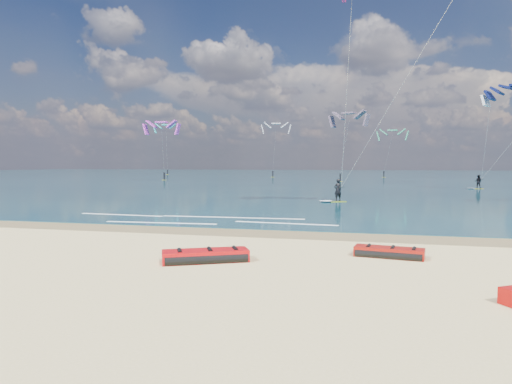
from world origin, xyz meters
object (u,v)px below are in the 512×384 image
packed_kite_mid (389,257)px  kitesurfer_far (498,131)px  packed_kite_left (206,262)px  kitesurfer_main (369,80)px

packed_kite_mid → kitesurfer_far: 44.54m
packed_kite_left → kitesurfer_far: kitesurfer_far is taller
kitesurfer_main → kitesurfer_far: kitesurfer_main is taller
kitesurfer_main → packed_kite_left: bearing=-133.3°
packed_kite_left → kitesurfer_far: size_ratio=0.22×
packed_kite_mid → kitesurfer_far: kitesurfer_far is taller
kitesurfer_main → kitesurfer_far: size_ratio=1.35×
packed_kite_mid → kitesurfer_main: 19.61m
packed_kite_left → packed_kite_mid: (5.65, 2.10, 0.00)m
packed_kite_mid → packed_kite_left: bearing=-150.6°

